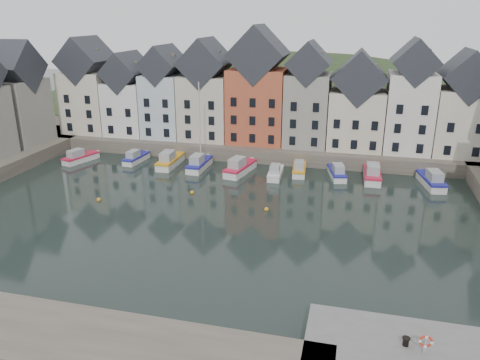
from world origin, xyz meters
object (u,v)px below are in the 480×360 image
(boat_a, at_px, (80,158))
(mooring_bollard, at_px, (406,341))
(boat_d, at_px, (199,164))
(life_ring_post, at_px, (426,342))

(boat_a, relative_size, mooring_bollard, 10.94)
(boat_d, xyz_separation_m, mooring_bollard, (25.38, -35.65, 1.49))
(boat_a, relative_size, boat_d, 0.49)
(boat_d, bearing_deg, boat_a, -176.43)
(boat_d, bearing_deg, mooring_bollard, -54.14)
(boat_a, distance_m, boat_d, 18.67)
(boat_d, relative_size, mooring_bollard, 22.44)
(life_ring_post, bearing_deg, boat_d, 126.11)
(boat_a, xyz_separation_m, boat_d, (18.64, 1.03, 0.15))
(boat_a, height_order, life_ring_post, life_ring_post)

